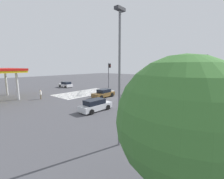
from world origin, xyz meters
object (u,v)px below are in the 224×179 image
Objects in this scene: car_4 at (180,115)px; car_5 at (66,85)px; car_3 at (95,105)px; fire_hydrant at (180,94)px; street_light_pole_a at (205,72)px; pedestrian at (41,94)px; car_1 at (134,93)px; tree_corner_a at (182,121)px; car_0 at (104,93)px; car_2 at (167,98)px; street_light_pole_b at (119,69)px; traffic_signal_mast at (109,69)px.

car_5 is (-6.14, -31.65, 0.07)m from car_4.
car_3 reaches higher than fire_hydrant.
fire_hydrant is at bearing -53.40° from street_light_pole_a.
car_5 is 14.93m from pedestrian.
car_1 is 0.73× the size of tree_corner_a.
car_2 is (-4.04, 10.34, -0.01)m from car_0.
car_5 is at bearing -75.67° from fire_hydrant.
tree_corner_a is (19.18, 7.55, 3.47)m from car_2.
street_light_pole_b is 11.10× the size of fire_hydrant.
traffic_signal_mast is at bearing -75.01° from street_light_pole_a.
street_light_pole_a is at bearing 59.99° from traffic_signal_mast.
car_3 reaches higher than car_0.
street_light_pole_a is (-20.82, 21.30, 3.79)m from pedestrian.
street_light_pole_b is at bearing -3.19° from street_light_pole_a.
street_light_pole_b reaches higher than tree_corner_a.
traffic_signal_mast is at bearing -134.26° from tree_corner_a.
pedestrian is at bearing 98.96° from car_3.
car_3 is at bearing -38.43° from pedestrian.
pedestrian is at bearing -44.38° from fire_hydrant.
car_1 is 21.09m from car_5.
car_1 is 0.98× the size of car_3.
fire_hydrant is at bearing 103.13° from car_4.
tree_corner_a reaches higher than car_1.
street_light_pole_b is (8.22, -1.82, 4.95)m from car_4.
car_1 is 0.95× the size of car_2.
car_3 is at bearing 155.11° from car_5.
fire_hydrant is at bearing -16.67° from car_3.
street_light_pole_a is (-7.92, 10.14, 3.96)m from car_1.
car_0 is 14.55m from fire_hydrant.
street_light_pole_a is 0.82× the size of street_light_pole_b.
car_4 is 0.50× the size of street_light_pole_b.
tree_corner_a is at bearing -121.33° from car_3.
tree_corner_a is 7.16× the size of fire_hydrant.
car_0 is 0.75× the size of tree_corner_a.
car_3 is at bearing 60.75° from car_2.
fire_hydrant is at bearing -174.52° from street_light_pole_b.
car_2 is 16.53m from street_light_pole_b.
street_light_pole_b is at bearing 47.62° from car_0.
street_light_pole_b is at bearing -124.68° from tree_corner_a.
pedestrian is 0.21× the size of street_light_pole_a.
pedestrian is at bearing 31.73° from car_2.
car_5 is (4.48, -11.99, -4.27)m from traffic_signal_mast.
pedestrian is at bearing 53.64° from car_1.
car_0 is at bearing -130.24° from tree_corner_a.
car_3 is 15.63m from tree_corner_a.
tree_corner_a is (22.42, 23.01, -0.83)m from traffic_signal_mast.
pedestrian is 26.23m from tree_corner_a.
car_0 is 2.81× the size of pedestrian.
tree_corner_a is (8.31, 12.78, 3.43)m from car_3.
car_0 reaches higher than fire_hydrant.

